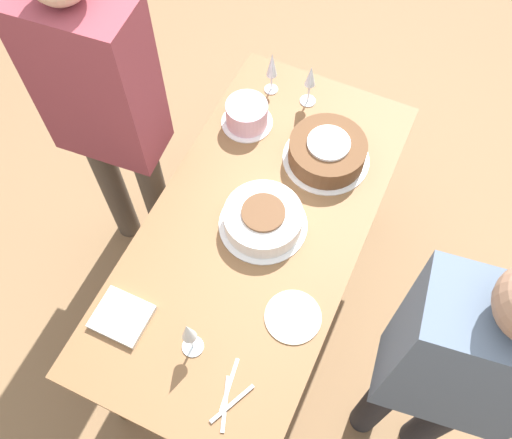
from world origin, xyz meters
TOP-DOWN VIEW (x-y plane):
  - ground_plane at (0.00, 0.00)m, footprint 12.00×12.00m
  - dining_table at (0.00, 0.00)m, footprint 1.54×0.76m
  - cake_center_white at (0.02, -0.02)m, footprint 0.32×0.32m
  - cake_front_chocolate at (0.38, -0.12)m, footprint 0.33×0.33m
  - cake_back_decorated at (0.41, 0.23)m, footprint 0.21×0.21m
  - wine_glass_near at (0.62, 0.05)m, footprint 0.07×0.07m
  - wine_glass_far at (0.61, 0.21)m, footprint 0.06×0.06m
  - wine_glass_extra at (-0.49, -0.00)m, footprint 0.07×0.07m
  - dessert_plate_left at (-0.26, -0.25)m, footprint 0.19×0.19m
  - fork_pile at (-0.58, -0.18)m, footprint 0.23×0.10m
  - napkin_stack at (-0.50, 0.26)m, footprint 0.16×0.18m
  - person_cutting at (-0.28, -0.75)m, footprint 0.27×0.42m
  - person_watching at (0.11, 0.65)m, footprint 0.25×0.42m

SIDE VIEW (x-z plane):
  - ground_plane at x=0.00m, z-range 0.00..0.00m
  - dining_table at x=0.00m, z-range 0.26..1.04m
  - dessert_plate_left at x=-0.26m, z-range 0.78..0.78m
  - fork_pile at x=-0.58m, z-range 0.78..0.79m
  - napkin_stack at x=-0.50m, z-range 0.78..0.80m
  - cake_center_white at x=0.02m, z-range 0.77..0.87m
  - cake_front_chocolate at x=0.38m, z-range 0.77..0.88m
  - cake_back_decorated at x=0.41m, z-range 0.78..0.88m
  - wine_glass_near at x=0.62m, z-range 0.81..1.00m
  - wine_glass_far at x=0.61m, z-range 0.81..1.01m
  - wine_glass_extra at x=-0.49m, z-range 0.81..1.02m
  - person_cutting at x=-0.28m, z-range 0.16..1.76m
  - person_watching at x=0.11m, z-range 0.17..1.81m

